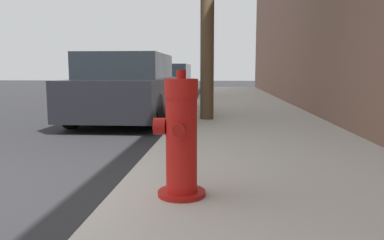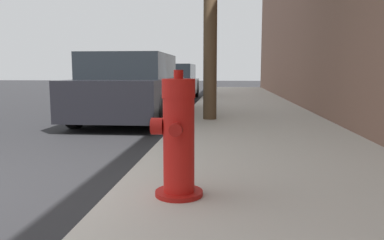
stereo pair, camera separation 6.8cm
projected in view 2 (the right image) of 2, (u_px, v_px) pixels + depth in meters
name	position (u px, v px, depth m)	size (l,w,h in m)	color
sidewalk_slab	(297.00, 211.00, 2.76)	(2.90, 40.00, 0.14)	#B7B2A8
fire_hydrant	(178.00, 139.00, 2.83)	(0.39, 0.39, 0.96)	#A91511
parked_car_near	(133.00, 88.00, 8.33)	(1.83, 4.31, 1.46)	black
parked_car_mid	(173.00, 82.00, 14.60)	(1.74, 4.07, 1.36)	#4C5156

